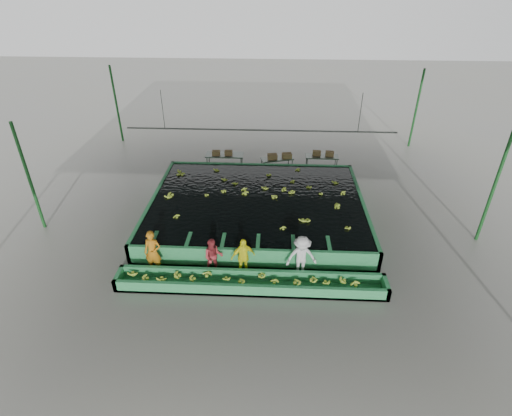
{
  "coord_description": "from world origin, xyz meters",
  "views": [
    {
      "loc": [
        0.77,
        -14.75,
        10.21
      ],
      "look_at": [
        0.0,
        0.5,
        1.0
      ],
      "focal_mm": 28.0,
      "sensor_mm": 36.0,
      "label": 1
    }
  ],
  "objects_px": {
    "worker_c": "(243,257)",
    "packing_table_right": "(321,163)",
    "sorting_trough": "(250,283)",
    "flotation_tank": "(257,207)",
    "worker_a": "(153,252)",
    "packing_table_mid": "(277,165)",
    "worker_b": "(213,257)",
    "worker_d": "(302,257)",
    "box_stack_mid": "(280,159)",
    "box_stack_right": "(323,155)",
    "box_stack_left": "(222,155)",
    "packing_table_left": "(225,162)"
  },
  "relations": [
    {
      "from": "sorting_trough",
      "to": "worker_c",
      "type": "height_order",
      "value": "worker_c"
    },
    {
      "from": "worker_d",
      "to": "packing_table_left",
      "type": "relative_size",
      "value": 0.82
    },
    {
      "from": "packing_table_right",
      "to": "box_stack_mid",
      "type": "distance_m",
      "value": 2.53
    },
    {
      "from": "worker_c",
      "to": "box_stack_mid",
      "type": "relative_size",
      "value": 1.19
    },
    {
      "from": "box_stack_mid",
      "to": "worker_c",
      "type": "bearing_deg",
      "value": -98.66
    },
    {
      "from": "worker_d",
      "to": "box_stack_mid",
      "type": "height_order",
      "value": "worker_d"
    },
    {
      "from": "flotation_tank",
      "to": "worker_b",
      "type": "xyz_separation_m",
      "value": [
        -1.46,
        -4.3,
        0.32
      ]
    },
    {
      "from": "packing_table_left",
      "to": "packing_table_mid",
      "type": "relative_size",
      "value": 1.19
    },
    {
      "from": "sorting_trough",
      "to": "box_stack_left",
      "type": "distance_m",
      "value": 10.22
    },
    {
      "from": "flotation_tank",
      "to": "sorting_trough",
      "type": "distance_m",
      "value": 5.1
    },
    {
      "from": "worker_a",
      "to": "packing_table_mid",
      "type": "distance_m",
      "value": 10.32
    },
    {
      "from": "box_stack_mid",
      "to": "packing_table_left",
      "type": "bearing_deg",
      "value": 178.19
    },
    {
      "from": "worker_d",
      "to": "packing_table_mid",
      "type": "relative_size",
      "value": 0.98
    },
    {
      "from": "sorting_trough",
      "to": "worker_c",
      "type": "relative_size",
      "value": 6.17
    },
    {
      "from": "worker_b",
      "to": "box_stack_mid",
      "type": "bearing_deg",
      "value": 65.85
    },
    {
      "from": "packing_table_mid",
      "to": "packing_table_right",
      "type": "xyz_separation_m",
      "value": [
        2.6,
        0.39,
        0.01
      ]
    },
    {
      "from": "worker_d",
      "to": "box_stack_mid",
      "type": "xyz_separation_m",
      "value": [
        -0.82,
        9.14,
        -0.06
      ]
    },
    {
      "from": "sorting_trough",
      "to": "flotation_tank",
      "type": "bearing_deg",
      "value": 90.0
    },
    {
      "from": "packing_table_left",
      "to": "box_stack_mid",
      "type": "bearing_deg",
      "value": -1.81
    },
    {
      "from": "worker_b",
      "to": "worker_c",
      "type": "xyz_separation_m",
      "value": [
        1.13,
        0.0,
        0.04
      ]
    },
    {
      "from": "flotation_tank",
      "to": "packing_table_right",
      "type": "bearing_deg",
      "value": 56.3
    },
    {
      "from": "worker_a",
      "to": "box_stack_right",
      "type": "relative_size",
      "value": 1.5
    },
    {
      "from": "flotation_tank",
      "to": "worker_d",
      "type": "xyz_separation_m",
      "value": [
        1.88,
        -4.3,
        0.44
      ]
    },
    {
      "from": "sorting_trough",
      "to": "worker_a",
      "type": "xyz_separation_m",
      "value": [
        -3.78,
        0.8,
        0.66
      ]
    },
    {
      "from": "packing_table_left",
      "to": "box_stack_left",
      "type": "xyz_separation_m",
      "value": [
        -0.11,
        -0.09,
        0.49
      ]
    },
    {
      "from": "flotation_tank",
      "to": "packing_table_mid",
      "type": "height_order",
      "value": "flotation_tank"
    },
    {
      "from": "worker_d",
      "to": "packing_table_left",
      "type": "distance_m",
      "value": 10.07
    },
    {
      "from": "worker_d",
      "to": "packing_table_left",
      "type": "height_order",
      "value": "worker_d"
    },
    {
      "from": "sorting_trough",
      "to": "box_stack_right",
      "type": "height_order",
      "value": "box_stack_right"
    },
    {
      "from": "flotation_tank",
      "to": "box_stack_left",
      "type": "xyz_separation_m",
      "value": [
        -2.23,
        4.85,
        0.54
      ]
    },
    {
      "from": "worker_a",
      "to": "worker_b",
      "type": "height_order",
      "value": "worker_a"
    },
    {
      "from": "box_stack_right",
      "to": "worker_a",
      "type": "bearing_deg",
      "value": -127.36
    },
    {
      "from": "worker_c",
      "to": "packing_table_right",
      "type": "bearing_deg",
      "value": 45.27
    },
    {
      "from": "packing_table_mid",
      "to": "box_stack_right",
      "type": "bearing_deg",
      "value": 9.88
    },
    {
      "from": "worker_c",
      "to": "worker_b",
      "type": "bearing_deg",
      "value": 157.17
    },
    {
      "from": "packing_table_left",
      "to": "worker_a",
      "type": "bearing_deg",
      "value": -100.2
    },
    {
      "from": "packing_table_mid",
      "to": "packing_table_right",
      "type": "height_order",
      "value": "packing_table_right"
    },
    {
      "from": "worker_b",
      "to": "worker_a",
      "type": "bearing_deg",
      "value": 171.3
    },
    {
      "from": "worker_d",
      "to": "worker_c",
      "type": "bearing_deg",
      "value": 172.2
    },
    {
      "from": "worker_d",
      "to": "box_stack_right",
      "type": "bearing_deg",
      "value": 72.2
    },
    {
      "from": "worker_c",
      "to": "box_stack_mid",
      "type": "distance_m",
      "value": 9.24
    },
    {
      "from": "worker_b",
      "to": "packing_table_left",
      "type": "height_order",
      "value": "worker_b"
    },
    {
      "from": "worker_a",
      "to": "box_stack_right",
      "type": "bearing_deg",
      "value": 56.19
    },
    {
      "from": "packing_table_mid",
      "to": "box_stack_left",
      "type": "distance_m",
      "value": 3.2
    },
    {
      "from": "worker_d",
      "to": "packing_table_mid",
      "type": "height_order",
      "value": "worker_d"
    },
    {
      "from": "worker_d",
      "to": "packing_table_mid",
      "type": "xyz_separation_m",
      "value": [
        -0.97,
        9.18,
        -0.48
      ]
    },
    {
      "from": "packing_table_mid",
      "to": "box_stack_mid",
      "type": "distance_m",
      "value": 0.44
    },
    {
      "from": "worker_c",
      "to": "packing_table_right",
      "type": "xyz_separation_m",
      "value": [
        3.85,
        9.57,
        -0.38
      ]
    },
    {
      "from": "sorting_trough",
      "to": "box_stack_left",
      "type": "relative_size",
      "value": 8.68
    },
    {
      "from": "sorting_trough",
      "to": "worker_b",
      "type": "relative_size",
      "value": 6.47
    }
  ]
}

